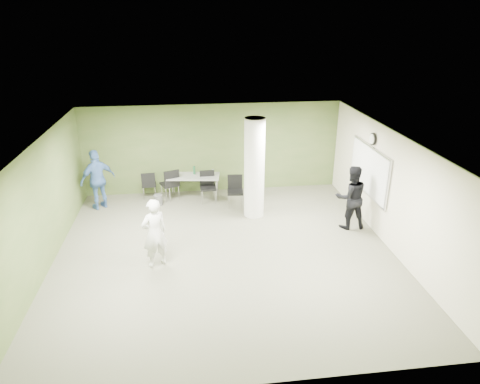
{
  "coord_description": "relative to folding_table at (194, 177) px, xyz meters",
  "views": [
    {
      "loc": [
        -0.77,
        -8.89,
        5.31
      ],
      "look_at": [
        0.48,
        1.0,
        1.14
      ],
      "focal_mm": 32.0,
      "sensor_mm": 36.0,
      "label": 1
    }
  ],
  "objects": [
    {
      "name": "folding_table",
      "position": [
        0.0,
        0.0,
        0.0
      ],
      "size": [
        1.65,
        0.88,
        1.0
      ],
      "rotation": [
        0.0,
        0.0,
        -0.13
      ],
      "color": "gray",
      "rests_on": "floor"
    },
    {
      "name": "whiteboard",
      "position": [
        4.57,
        -2.2,
        0.8
      ],
      "size": [
        0.05,
        2.3,
        1.3
      ],
      "color": "silver",
      "rests_on": "wall_right_cream"
    },
    {
      "name": "man_black",
      "position": [
        4.04,
        -2.47,
        0.17
      ],
      "size": [
        0.84,
        0.66,
        1.73
      ],
      "primitive_type": "imported",
      "rotation": [
        0.0,
        0.0,
        3.14
      ],
      "color": "black",
      "rests_on": "floor"
    },
    {
      "name": "wall_clock",
      "position": [
        4.57,
        -2.2,
        1.65
      ],
      "size": [
        0.06,
        0.32,
        0.32
      ],
      "color": "black",
      "rests_on": "wall_right_cream"
    },
    {
      "name": "chair_table_left",
      "position": [
        0.41,
        -0.23,
        -0.15
      ],
      "size": [
        0.49,
        0.49,
        0.94
      ],
      "rotation": [
        0.0,
        0.0,
        0.04
      ],
      "color": "black",
      "rests_on": "floor"
    },
    {
      "name": "chair_back_right",
      "position": [
        -0.71,
        -0.03,
        -0.12
      ],
      "size": [
        0.64,
        0.64,
        0.99
      ],
      "rotation": [
        0.0,
        0.0,
        3.52
      ],
      "color": "black",
      "rests_on": "floor"
    },
    {
      "name": "chair_back_left",
      "position": [
        -1.38,
        0.17,
        -0.19
      ],
      "size": [
        0.46,
        0.46,
        0.87
      ],
      "rotation": [
        0.0,
        0.0,
        3.21
      ],
      "color": "black",
      "rests_on": "floor"
    },
    {
      "name": "man_blue",
      "position": [
        -2.76,
        -0.36,
        0.19
      ],
      "size": [
        1.1,
        0.95,
        1.78
      ],
      "primitive_type": "imported",
      "rotation": [
        0.0,
        0.0,
        3.75
      ],
      "color": "#456BAB",
      "rests_on": "floor"
    },
    {
      "name": "wall_left",
      "position": [
        -3.36,
        -3.4,
        0.7
      ],
      "size": [
        0.02,
        8.0,
        2.8
      ],
      "primitive_type": "cube",
      "color": "#435B2A",
      "rests_on": "floor"
    },
    {
      "name": "wall_right_cream",
      "position": [
        4.64,
        -3.4,
        0.7
      ],
      "size": [
        0.02,
        8.0,
        2.8
      ],
      "primitive_type": "cube",
      "color": "beige",
      "rests_on": "floor"
    },
    {
      "name": "ceiling",
      "position": [
        0.64,
        -3.4,
        2.1
      ],
      "size": [
        8.0,
        8.0,
        0.0
      ],
      "primitive_type": "plane",
      "rotation": [
        3.14,
        0.0,
        0.0
      ],
      "color": "white",
      "rests_on": "wall_back"
    },
    {
      "name": "column",
      "position": [
        1.64,
        -1.4,
        0.7
      ],
      "size": [
        0.56,
        0.56,
        2.8
      ],
      "primitive_type": "cylinder",
      "color": "silver",
      "rests_on": "floor"
    },
    {
      "name": "floor",
      "position": [
        0.64,
        -3.4,
        -0.7
      ],
      "size": [
        8.0,
        8.0,
        0.0
      ],
      "primitive_type": "plane",
      "color": "#585946",
      "rests_on": "ground"
    },
    {
      "name": "chair_table_right",
      "position": [
        1.2,
        -0.65,
        -0.16
      ],
      "size": [
        0.49,
        0.49,
        0.92
      ],
      "rotation": [
        0.0,
        0.0,
        -0.08
      ],
      "color": "black",
      "rests_on": "floor"
    },
    {
      "name": "wall_back",
      "position": [
        0.64,
        0.6,
        0.7
      ],
      "size": [
        8.0,
        2.8,
        0.02
      ],
      "primitive_type": "cube",
      "rotation": [
        1.57,
        0.0,
        0.0
      ],
      "color": "#435B2A",
      "rests_on": "floor"
    },
    {
      "name": "woman_white",
      "position": [
        -0.96,
        -3.74,
        0.12
      ],
      "size": [
        0.71,
        0.63,
        1.64
      ],
      "primitive_type": "imported",
      "rotation": [
        0.0,
        0.0,
        3.64
      ],
      "color": "silver",
      "rests_on": "floor"
    },
    {
      "name": "wastebasket",
      "position": [
        -1.09,
        -0.36,
        -0.54
      ],
      "size": [
        0.27,
        0.27,
        0.31
      ],
      "primitive_type": "cylinder",
      "color": "#4C4C4C",
      "rests_on": "floor"
    }
  ]
}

